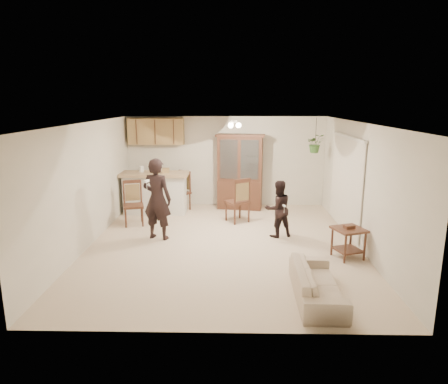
{
  "coord_description": "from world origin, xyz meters",
  "views": [
    {
      "loc": [
        0.18,
        -7.85,
        2.93
      ],
      "look_at": [
        0.01,
        0.4,
        1.03
      ],
      "focal_mm": 32.0,
      "sensor_mm": 36.0,
      "label": 1
    }
  ],
  "objects_px": {
    "child": "(278,207)",
    "chair_bar": "(134,213)",
    "chair_hutch_left": "(180,199)",
    "chair_hutch_right": "(237,209)",
    "adult": "(157,198)",
    "side_table": "(348,242)",
    "sofa": "(317,275)",
    "china_hutch": "(240,172)"
  },
  "relations": [
    {
      "from": "china_hutch",
      "to": "side_table",
      "type": "xyz_separation_m",
      "value": [
        1.99,
        -3.55,
        -0.7
      ]
    },
    {
      "from": "side_table",
      "to": "chair_hutch_left",
      "type": "xyz_separation_m",
      "value": [
        -3.63,
        3.32,
        -0.0
      ]
    },
    {
      "from": "child",
      "to": "side_table",
      "type": "distance_m",
      "value": 1.74
    },
    {
      "from": "sofa",
      "to": "adult",
      "type": "xyz_separation_m",
      "value": [
        -2.88,
        2.61,
        0.53
      ]
    },
    {
      "from": "side_table",
      "to": "child",
      "type": "bearing_deg",
      "value": 135.03
    },
    {
      "from": "child",
      "to": "chair_hutch_right",
      "type": "height_order",
      "value": "child"
    },
    {
      "from": "child",
      "to": "side_table",
      "type": "relative_size",
      "value": 1.98
    },
    {
      "from": "chair_hutch_left",
      "to": "child",
      "type": "bearing_deg",
      "value": -2.48
    },
    {
      "from": "child",
      "to": "chair_hutch_left",
      "type": "xyz_separation_m",
      "value": [
        -2.43,
        2.12,
        -0.37
      ]
    },
    {
      "from": "adult",
      "to": "chair_bar",
      "type": "relative_size",
      "value": 1.7
    },
    {
      "from": "adult",
      "to": "side_table",
      "type": "distance_m",
      "value": 3.97
    },
    {
      "from": "adult",
      "to": "chair_hutch_left",
      "type": "distance_m",
      "value": 2.39
    },
    {
      "from": "chair_hutch_right",
      "to": "china_hutch",
      "type": "bearing_deg",
      "value": -125.68
    },
    {
      "from": "china_hutch",
      "to": "chair_bar",
      "type": "xyz_separation_m",
      "value": [
        -2.57,
        -1.58,
        -0.71
      ]
    },
    {
      "from": "sofa",
      "to": "child",
      "type": "bearing_deg",
      "value": 7.29
    },
    {
      "from": "adult",
      "to": "chair_hutch_right",
      "type": "height_order",
      "value": "adult"
    },
    {
      "from": "side_table",
      "to": "chair_bar",
      "type": "height_order",
      "value": "chair_bar"
    },
    {
      "from": "adult",
      "to": "chair_hutch_left",
      "type": "xyz_separation_m",
      "value": [
        0.17,
        2.31,
        -0.6
      ]
    },
    {
      "from": "chair_hutch_left",
      "to": "adult",
      "type": "bearing_deg",
      "value": -55.56
    },
    {
      "from": "side_table",
      "to": "chair_hutch_right",
      "type": "distance_m",
      "value": 3.09
    },
    {
      "from": "adult",
      "to": "chair_bar",
      "type": "distance_m",
      "value": 1.36
    },
    {
      "from": "side_table",
      "to": "chair_hutch_left",
      "type": "distance_m",
      "value": 4.92
    },
    {
      "from": "child",
      "to": "chair_hutch_left",
      "type": "height_order",
      "value": "child"
    },
    {
      "from": "chair_hutch_right",
      "to": "sofa",
      "type": "bearing_deg",
      "value": 74.57
    },
    {
      "from": "chair_bar",
      "to": "chair_hutch_right",
      "type": "xyz_separation_m",
      "value": [
        2.49,
        0.33,
        0.01
      ]
    },
    {
      "from": "child",
      "to": "chair_bar",
      "type": "bearing_deg",
      "value": -32.35
    },
    {
      "from": "child",
      "to": "adult",
      "type": "bearing_deg",
      "value": -15.28
    },
    {
      "from": "chair_hutch_left",
      "to": "china_hutch",
      "type": "bearing_deg",
      "value": 46.65
    },
    {
      "from": "side_table",
      "to": "chair_hutch_right",
      "type": "bearing_deg",
      "value": 132.02
    },
    {
      "from": "sofa",
      "to": "adult",
      "type": "relative_size",
      "value": 1.04
    },
    {
      "from": "chair_hutch_left",
      "to": "chair_bar",
      "type": "bearing_deg",
      "value": -85.97
    },
    {
      "from": "sofa",
      "to": "side_table",
      "type": "bearing_deg",
      "value": -28.28
    },
    {
      "from": "side_table",
      "to": "chair_bar",
      "type": "xyz_separation_m",
      "value": [
        -4.56,
        1.97,
        -0.01
      ]
    },
    {
      "from": "sofa",
      "to": "china_hutch",
      "type": "height_order",
      "value": "china_hutch"
    },
    {
      "from": "chair_hutch_left",
      "to": "chair_hutch_right",
      "type": "relative_size",
      "value": 0.96
    },
    {
      "from": "adult",
      "to": "side_table",
      "type": "height_order",
      "value": "adult"
    },
    {
      "from": "china_hutch",
      "to": "chair_hutch_right",
      "type": "relative_size",
      "value": 1.84
    },
    {
      "from": "china_hutch",
      "to": "side_table",
      "type": "distance_m",
      "value": 4.13
    },
    {
      "from": "chair_bar",
      "to": "chair_hutch_left",
      "type": "relative_size",
      "value": 0.99
    },
    {
      "from": "chair_hutch_left",
      "to": "chair_hutch_right",
      "type": "distance_m",
      "value": 1.86
    },
    {
      "from": "child",
      "to": "china_hutch",
      "type": "distance_m",
      "value": 2.5
    },
    {
      "from": "chair_hutch_right",
      "to": "adult",
      "type": "bearing_deg",
      "value": 4.7
    }
  ]
}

